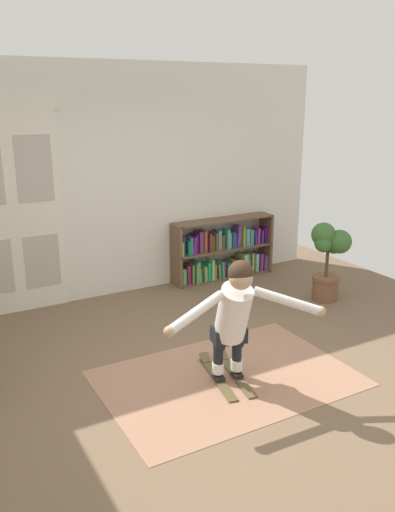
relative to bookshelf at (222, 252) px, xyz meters
name	(u,v)px	position (x,y,z in m)	size (l,w,h in m)	color
ground_plane	(219,378)	(-1.51, -2.39, -0.38)	(7.20, 7.20, 0.00)	brown
back_wall	(112,182)	(-1.51, 0.21, 1.07)	(6.00, 0.10, 2.90)	silver
double_door	(13,211)	(-2.73, 0.15, 0.85)	(1.22, 0.05, 2.45)	silver
rug	(227,378)	(-1.44, -2.42, -0.37)	(2.27, 1.55, 0.01)	#A4745A
bookshelf	(222,252)	(0.00, 0.00, 0.00)	(1.52, 0.30, 0.86)	brown
potted_plant	(329,255)	(0.71, -1.37, 0.21)	(0.45, 0.43, 1.00)	brown
skis_pair	(226,375)	(-1.44, -2.39, -0.35)	(0.43, 0.86, 0.07)	brown
person_skier	(234,312)	(-1.47, -2.57, 0.34)	(1.39, 0.75, 1.14)	white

